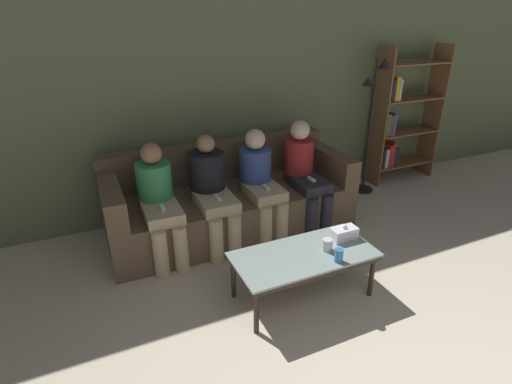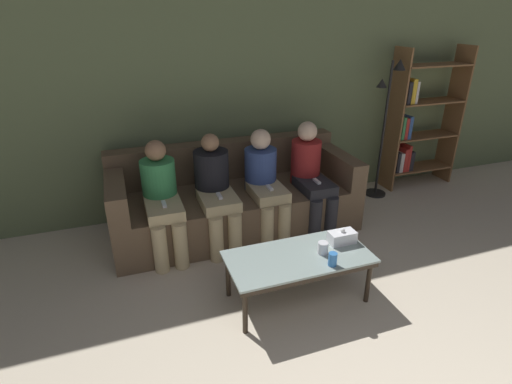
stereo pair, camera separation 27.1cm
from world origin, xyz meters
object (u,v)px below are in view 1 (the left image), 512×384
Objects in this scene: couch at (229,201)px; tissue_box at (344,233)px; bookshelf at (399,121)px; cup_near_right at (339,255)px; coffee_table at (304,258)px; seated_person_mid_right at (260,180)px; seated_person_left_end at (159,199)px; standing_lamp at (372,113)px; seated_person_mid_left at (212,189)px; seated_person_right_end at (304,171)px; cup_near_left at (327,245)px.

tissue_box is (0.54, -1.27, 0.15)m from couch.
cup_near_right is at bearing -140.01° from bookshelf.
coffee_table is 1.13m from seated_person_mid_right.
seated_person_left_end is (-0.90, 1.09, 0.22)m from coffee_table.
standing_lamp is 1.51× the size of seated_person_mid_left.
bookshelf is 1.58× the size of seated_person_right_end.
seated_person_mid_left is (-2.79, -0.56, -0.23)m from bookshelf.
coffee_table is at bearing -96.64° from seated_person_mid_right.
coffee_table is 1.43m from seated_person_left_end.
seated_person_right_end reaches higher than cup_near_left.
couch is at bearing 17.12° from seated_person_left_end.
cup_near_left is at bearing -45.79° from seated_person_left_end.
bookshelf is 1.07× the size of standing_lamp.
tissue_box is 0.13× the size of standing_lamp.
bookshelf is 3.36m from seated_person_left_end.
tissue_box is at bearing -74.62° from seated_person_mid_right.
seated_person_mid_right is (1.02, 0.01, 0.01)m from seated_person_left_end.
coffee_table is 10.66× the size of cup_near_right.
coffee_table is at bearing 132.45° from cup_near_right.
bookshelf reaches higher than couch.
seated_person_mid_left is at bearing 1.06° from seated_person_left_end.
seated_person_mid_right is 0.51m from seated_person_right_end.
cup_near_right is (0.31, -1.53, 0.15)m from couch.
coffee_table is 0.43m from tissue_box.
standing_lamp is at bearing 19.64° from seated_person_right_end.
seated_person_mid_left is (-0.58, 1.13, 0.14)m from cup_near_left.
couch is at bearing 103.31° from cup_near_left.
cup_near_left is at bearing -62.93° from seated_person_mid_left.
seated_person_left_end is 1.02m from seated_person_mid_right.
seated_person_left_end is (-3.30, -0.57, -0.24)m from bookshelf.
couch is at bearing -172.45° from bookshelf.
seated_person_mid_left reaches higher than seated_person_left_end.
tissue_box is 0.20× the size of seated_person_left_end.
couch reaches higher than tissue_box.
coffee_table is at bearing -171.92° from tissue_box.
coffee_table is 5.14× the size of tissue_box.
cup_near_right is at bearing -47.55° from coffee_table.
seated_person_left_end is at bearing -178.94° from seated_person_mid_left.
bookshelf is at bearing 9.84° from seated_person_left_end.
tissue_box is (0.42, 0.06, 0.09)m from coffee_table.
seated_person_right_end is (-1.18, -0.42, -0.41)m from standing_lamp.
seated_person_right_end is at bearing 59.74° from coffee_table.
tissue_box is at bearing 21.72° from cup_near_left.
cup_near_right is 0.48× the size of tissue_box.
cup_near_right is at bearing -131.99° from tissue_box.
couch is 2.22× the size of coffee_table.
seated_person_mid_right is at bearing 92.39° from cup_near_right.
couch is 1.42× the size of bookshelf.
seated_person_right_end is (0.23, 1.04, 0.14)m from tissue_box.
cup_near_left is at bearing -86.73° from seated_person_mid_right.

